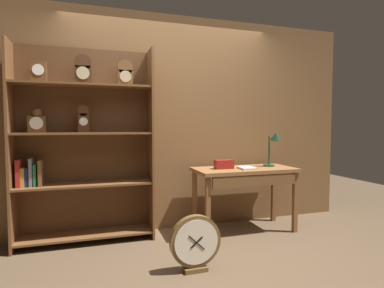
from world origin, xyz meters
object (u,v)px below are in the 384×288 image
at_px(bookshelf, 81,143).
at_px(workbench, 245,177).
at_px(round_clock_large, 195,243).
at_px(open_repair_manual, 247,168).
at_px(desk_lamp, 274,144).
at_px(toolbox_small, 224,164).

xyz_separation_m(bookshelf, workbench, (1.84, -0.23, -0.42)).
bearing_deg(round_clock_large, open_repair_manual, 39.97).
distance_m(desk_lamp, open_repair_manual, 0.52).
xyz_separation_m(workbench, desk_lamp, (0.41, 0.04, 0.38)).
height_order(workbench, open_repair_manual, open_repair_manual).
bearing_deg(toolbox_small, round_clock_large, -126.81).
xyz_separation_m(bookshelf, round_clock_large, (0.95, -1.04, -0.83)).
relative_size(workbench, toolbox_small, 5.48).
bearing_deg(open_repair_manual, desk_lamp, 21.01).
relative_size(desk_lamp, round_clock_large, 0.89).
height_order(toolbox_small, open_repair_manual, toolbox_small).
bearing_deg(desk_lamp, bookshelf, 175.22).
height_order(desk_lamp, round_clock_large, desk_lamp).
distance_m(bookshelf, round_clock_large, 1.63).
xyz_separation_m(bookshelf, toolbox_small, (1.58, -0.20, -0.27)).
bearing_deg(toolbox_small, workbench, -8.21).
relative_size(bookshelf, desk_lamp, 4.78).
distance_m(toolbox_small, open_repair_manual, 0.27).
xyz_separation_m(toolbox_small, round_clock_large, (-0.63, -0.84, -0.56)).
distance_m(desk_lamp, round_clock_large, 1.74).
distance_m(workbench, toolbox_small, 0.30).
height_order(workbench, round_clock_large, workbench).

